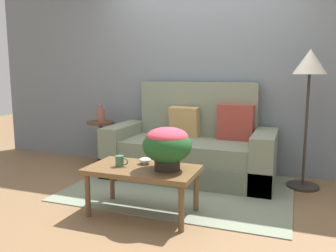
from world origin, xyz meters
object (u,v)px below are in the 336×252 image
coffee_table (143,173)px  couch (192,150)px  side_table (101,135)px  potted_plant (167,144)px  snack_bowl (145,160)px  coffee_mug (120,161)px  floor_lamp (309,76)px  table_vase (101,115)px

coffee_table → couch: bearing=86.0°
side_table → potted_plant: (1.49, -1.36, 0.24)m
coffee_table → potted_plant: (0.23, 0.01, 0.28)m
coffee_table → side_table: side_table is taller
side_table → snack_bowl: size_ratio=5.26×
couch → coffee_mug: couch is taller
floor_lamp → potted_plant: bearing=-131.9°
side_table → table_vase: bearing=-23.6°
potted_plant → snack_bowl: bearing=158.2°
coffee_mug → floor_lamp: bearing=40.0°
side_table → potted_plant: 2.03m
couch → coffee_table: couch is taller
couch → potted_plant: size_ratio=4.67×
potted_plant → coffee_mug: 0.47m
potted_plant → coffee_mug: (-0.44, -0.05, -0.17)m
snack_bowl → couch: bearing=84.2°
couch → coffee_mug: size_ratio=16.18×
potted_plant → table_vase: table_vase is taller
snack_bowl → side_table: bearing=134.4°
couch → coffee_table: bearing=-94.0°
coffee_mug → snack_bowl: bearing=41.2°
couch → floor_lamp: 1.57m
coffee_table → table_vase: bearing=132.4°
couch → snack_bowl: (-0.12, -1.13, 0.13)m
coffee_table → snack_bowl: (-0.03, 0.12, 0.09)m
couch → floor_lamp: floor_lamp is taller
couch → potted_plant: bearing=-83.4°
table_vase → floor_lamp: bearing=-1.8°
couch → floor_lamp: size_ratio=1.31×
couch → potted_plant: couch is taller
side_table → floor_lamp: size_ratio=0.40×
potted_plant → coffee_mug: size_ratio=3.46×
snack_bowl → coffee_mug: bearing=-138.8°
floor_lamp → coffee_mug: bearing=-140.0°
snack_bowl → coffee_table: bearing=-76.2°
side_table → potted_plant: size_ratio=1.41×
side_table → coffee_mug: 1.76m
potted_plant → table_vase: (-1.48, 1.36, 0.04)m
coffee_mug → table_vase: (-1.04, 1.41, 0.22)m
coffee_mug → snack_bowl: (0.18, 0.15, -0.02)m
side_table → couch: bearing=-5.2°
side_table → potted_plant: bearing=-42.4°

